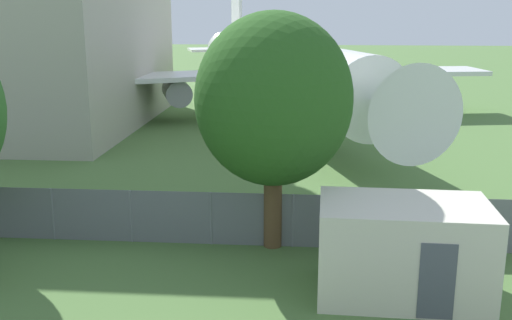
# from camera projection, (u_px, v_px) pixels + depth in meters

# --- Properties ---
(perimeter_fence) EXTENTS (56.07, 0.07, 1.70)m
(perimeter_fence) POSITION_uv_depth(u_px,v_px,m) (211.00, 218.00, 18.62)
(perimeter_fence) COLOR slate
(perimeter_fence) RESTS_ON ground
(airplane) EXTENTS (29.62, 36.81, 10.98)m
(airplane) POSITION_uv_depth(u_px,v_px,m) (277.00, 68.00, 38.99)
(airplane) COLOR white
(airplane) RESTS_ON ground
(portable_cabin) EXTENTS (4.33, 2.74, 2.47)m
(portable_cabin) POSITION_uv_depth(u_px,v_px,m) (403.00, 250.00, 15.21)
(portable_cabin) COLOR beige
(portable_cabin) RESTS_ON ground
(tree_left_of_cabin) EXTENTS (4.66, 4.66, 7.17)m
(tree_left_of_cabin) POSITION_uv_depth(u_px,v_px,m) (274.00, 100.00, 17.57)
(tree_left_of_cabin) COLOR brown
(tree_left_of_cabin) RESTS_ON ground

